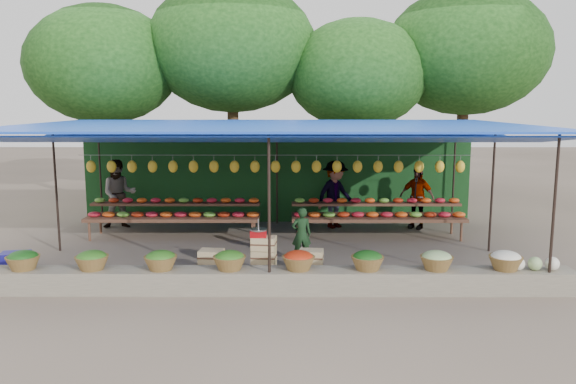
{
  "coord_description": "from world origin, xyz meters",
  "views": [
    {
      "loc": [
        0.35,
        -12.19,
        3.27
      ],
      "look_at": [
        0.31,
        0.2,
        1.3
      ],
      "focal_mm": 35.0,
      "sensor_mm": 36.0,
      "label": 1
    }
  ],
  "objects_px": {
    "vendor_seated": "(301,234)",
    "blue_crate_back": "(16,260)",
    "crate_counter": "(262,260)",
    "blue_crate_front": "(26,278)",
    "weighing_scale": "(258,232)"
  },
  "relations": [
    {
      "from": "blue_crate_front",
      "to": "blue_crate_back",
      "type": "height_order",
      "value": "blue_crate_back"
    },
    {
      "from": "crate_counter",
      "to": "blue_crate_front",
      "type": "relative_size",
      "value": 5.34
    },
    {
      "from": "blue_crate_front",
      "to": "blue_crate_back",
      "type": "bearing_deg",
      "value": 132.52
    },
    {
      "from": "weighing_scale",
      "to": "blue_crate_front",
      "type": "xyz_separation_m",
      "value": [
        -4.18,
        -0.59,
        -0.72
      ]
    },
    {
      "from": "vendor_seated",
      "to": "blue_crate_back",
      "type": "distance_m",
      "value": 5.78
    },
    {
      "from": "weighing_scale",
      "to": "blue_crate_back",
      "type": "distance_m",
      "value": 4.97
    },
    {
      "from": "crate_counter",
      "to": "blue_crate_back",
      "type": "distance_m",
      "value": 5.0
    },
    {
      "from": "crate_counter",
      "to": "weighing_scale",
      "type": "xyz_separation_m",
      "value": [
        -0.07,
        0.0,
        0.54
      ]
    },
    {
      "from": "vendor_seated",
      "to": "blue_crate_back",
      "type": "xyz_separation_m",
      "value": [
        -5.74,
        -0.53,
        -0.41
      ]
    },
    {
      "from": "blue_crate_front",
      "to": "weighing_scale",
      "type": "bearing_deg",
      "value": 17.39
    },
    {
      "from": "vendor_seated",
      "to": "blue_crate_back",
      "type": "bearing_deg",
      "value": -3.27
    },
    {
      "from": "vendor_seated",
      "to": "blue_crate_front",
      "type": "bearing_deg",
      "value": 9.4
    },
    {
      "from": "vendor_seated",
      "to": "blue_crate_front",
      "type": "relative_size",
      "value": 2.56
    },
    {
      "from": "blue_crate_back",
      "to": "weighing_scale",
      "type": "bearing_deg",
      "value": -16.79
    },
    {
      "from": "blue_crate_front",
      "to": "blue_crate_back",
      "type": "relative_size",
      "value": 0.83
    }
  ]
}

